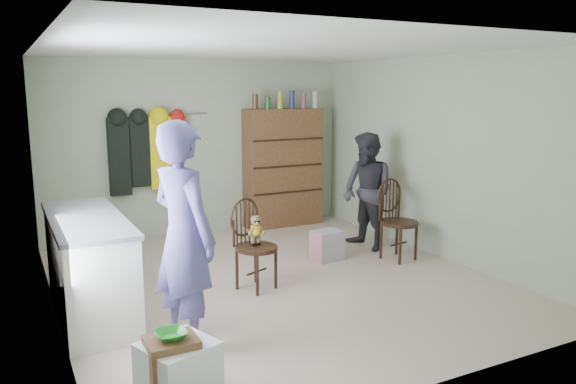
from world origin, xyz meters
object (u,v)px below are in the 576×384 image
chair_front (253,239)px  dresser (283,167)px  counter (89,265)px  chair_far (396,216)px

chair_front → dresser: bearing=34.1°
chair_front → dresser: dresser is taller
counter → chair_far: bearing=1.3°
chair_far → chair_front: bearing=173.2°
chair_front → dresser: 2.86m
counter → chair_far: 3.65m
counter → chair_front: 1.64m
chair_far → dresser: (-0.45, 2.21, 0.37)m
counter → dresser: bearing=35.7°
counter → chair_far: chair_far is taller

